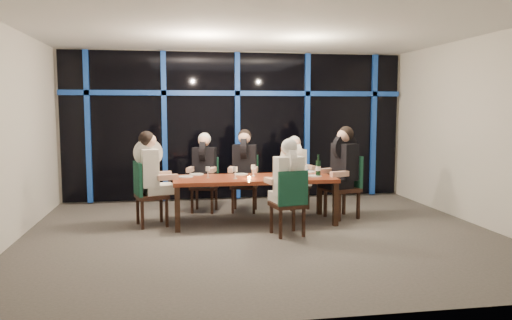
# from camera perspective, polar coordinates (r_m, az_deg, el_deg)

# --- Properties ---
(room) EXTENTS (7.04, 7.00, 3.02)m
(room) POSITION_cam_1_polar(r_m,az_deg,el_deg) (7.23, 0.79, 7.21)
(room) COLOR #59544E
(room) RESTS_ON ground
(window_wall) EXTENTS (6.86, 0.43, 2.94)m
(window_wall) POSITION_cam_1_polar(r_m,az_deg,el_deg) (10.13, -2.11, 4.18)
(window_wall) COLOR black
(window_wall) RESTS_ON ground
(dining_table) EXTENTS (2.60, 1.00, 0.75)m
(dining_table) POSITION_cam_1_polar(r_m,az_deg,el_deg) (8.11, -0.23, -2.44)
(dining_table) COLOR maroon
(dining_table) RESTS_ON ground
(chair_far_left) EXTENTS (0.56, 0.56, 0.97)m
(chair_far_left) POSITION_cam_1_polar(r_m,az_deg,el_deg) (9.10, -5.82, -2.43)
(chair_far_left) COLOR black
(chair_far_left) RESTS_ON ground
(chair_far_mid) EXTENTS (0.57, 0.57, 1.01)m
(chair_far_mid) POSITION_cam_1_polar(r_m,az_deg,el_deg) (9.07, -1.28, -2.28)
(chair_far_mid) COLOR black
(chair_far_mid) RESTS_ON ground
(chair_far_right) EXTENTS (0.52, 0.52, 0.92)m
(chair_far_right) POSITION_cam_1_polar(r_m,az_deg,el_deg) (9.36, 4.30, -2.36)
(chair_far_right) COLOR black
(chair_far_right) RESTS_ON ground
(chair_end_left) EXTENTS (0.58, 0.58, 1.03)m
(chair_end_left) POSITION_cam_1_polar(r_m,az_deg,el_deg) (8.06, -12.48, -3.41)
(chair_end_left) COLOR black
(chair_end_left) RESTS_ON ground
(chair_end_right) EXTENTS (0.62, 0.62, 1.06)m
(chair_end_right) POSITION_cam_1_polar(r_m,az_deg,el_deg) (8.64, 10.30, -2.60)
(chair_end_right) COLOR black
(chair_end_right) RESTS_ON ground
(chair_near_mid) EXTENTS (0.52, 0.52, 0.97)m
(chair_near_mid) POSITION_cam_1_polar(r_m,az_deg,el_deg) (7.27, 3.88, -4.54)
(chair_near_mid) COLOR black
(chair_near_mid) RESTS_ON ground
(diner_far_left) EXTENTS (0.57, 0.66, 0.95)m
(diner_far_left) POSITION_cam_1_polar(r_m,az_deg,el_deg) (8.97, -5.97, -0.07)
(diner_far_left) COLOR black
(diner_far_left) RESTS_ON ground
(diner_far_mid) EXTENTS (0.58, 0.68, 0.99)m
(diner_far_mid) POSITION_cam_1_polar(r_m,az_deg,el_deg) (8.93, -1.35, 0.18)
(diner_far_mid) COLOR black
(diner_far_mid) RESTS_ON ground
(diner_far_right) EXTENTS (0.53, 0.62, 0.90)m
(diner_far_right) POSITION_cam_1_polar(r_m,az_deg,el_deg) (9.24, 4.55, -0.17)
(diner_far_right) COLOR white
(diner_far_right) RESTS_ON ground
(diner_end_left) EXTENTS (0.69, 0.59, 1.00)m
(diner_end_left) POSITION_cam_1_polar(r_m,az_deg,el_deg) (8.02, -11.94, -0.50)
(diner_end_left) COLOR white
(diner_end_left) RESTS_ON ground
(diner_end_right) EXTENTS (0.72, 0.63, 1.04)m
(diner_end_right) POSITION_cam_1_polar(r_m,az_deg,el_deg) (8.53, 9.87, 0.14)
(diner_end_right) COLOR black
(diner_end_right) RESTS_ON ground
(diner_near_mid) EXTENTS (0.53, 0.64, 0.95)m
(diner_near_mid) POSITION_cam_1_polar(r_m,az_deg,el_deg) (7.28, 3.64, -1.44)
(diner_near_mid) COLOR white
(diner_near_mid) RESTS_ON ground
(plate_far_left) EXTENTS (0.24, 0.24, 0.01)m
(plate_far_left) POSITION_cam_1_polar(r_m,az_deg,el_deg) (8.45, -6.82, -1.63)
(plate_far_left) COLOR white
(plate_far_left) RESTS_ON dining_table
(plate_far_mid) EXTENTS (0.24, 0.24, 0.01)m
(plate_far_mid) POSITION_cam_1_polar(r_m,az_deg,el_deg) (8.40, -1.75, -1.62)
(plate_far_mid) COLOR white
(plate_far_mid) RESTS_ON dining_table
(plate_far_right) EXTENTS (0.24, 0.24, 0.01)m
(plate_far_right) POSITION_cam_1_polar(r_m,az_deg,el_deg) (8.77, 6.29, -1.34)
(plate_far_right) COLOR white
(plate_far_right) RESTS_ON dining_table
(plate_end_left) EXTENTS (0.24, 0.24, 0.01)m
(plate_end_left) POSITION_cam_1_polar(r_m,az_deg,el_deg) (8.18, -8.04, -1.89)
(plate_end_left) COLOR white
(plate_end_left) RESTS_ON dining_table
(plate_end_right) EXTENTS (0.24, 0.24, 0.01)m
(plate_end_right) POSITION_cam_1_polar(r_m,az_deg,el_deg) (8.24, 6.71, -1.82)
(plate_end_right) COLOR white
(plate_end_right) RESTS_ON dining_table
(plate_near_mid) EXTENTS (0.24, 0.24, 0.01)m
(plate_near_mid) POSITION_cam_1_polar(r_m,az_deg,el_deg) (7.82, 2.01, -2.19)
(plate_near_mid) COLOR white
(plate_near_mid) RESTS_ON dining_table
(wine_bottle) EXTENTS (0.08, 0.08, 0.36)m
(wine_bottle) POSITION_cam_1_polar(r_m,az_deg,el_deg) (8.22, 7.12, -0.91)
(wine_bottle) COLOR black
(wine_bottle) RESTS_ON dining_table
(water_pitcher) EXTENTS (0.12, 0.10, 0.19)m
(water_pitcher) POSITION_cam_1_polar(r_m,az_deg,el_deg) (8.08, 4.97, -1.33)
(water_pitcher) COLOR silver
(water_pitcher) RESTS_ON dining_table
(tea_light) EXTENTS (0.05, 0.05, 0.03)m
(tea_light) POSITION_cam_1_polar(r_m,az_deg,el_deg) (7.93, -0.78, -2.02)
(tea_light) COLOR #F69A4A
(tea_light) RESTS_ON dining_table
(wine_glass_a) EXTENTS (0.07, 0.07, 0.19)m
(wine_glass_a) POSITION_cam_1_polar(r_m,az_deg,el_deg) (7.91, -2.40, -1.14)
(wine_glass_a) COLOR white
(wine_glass_a) RESTS_ON dining_table
(wine_glass_b) EXTENTS (0.07, 0.07, 0.19)m
(wine_glass_b) POSITION_cam_1_polar(r_m,az_deg,el_deg) (8.21, -0.32, -0.90)
(wine_glass_b) COLOR silver
(wine_glass_b) RESTS_ON dining_table
(wine_glass_c) EXTENTS (0.06, 0.06, 0.16)m
(wine_glass_c) POSITION_cam_1_polar(r_m,az_deg,el_deg) (8.03, 3.35, -1.20)
(wine_glass_c) COLOR silver
(wine_glass_c) RESTS_ON dining_table
(wine_glass_d) EXTENTS (0.07, 0.07, 0.18)m
(wine_glass_d) POSITION_cam_1_polar(r_m,az_deg,el_deg) (8.02, -5.53, -1.10)
(wine_glass_d) COLOR white
(wine_glass_d) RESTS_ON dining_table
(wine_glass_e) EXTENTS (0.06, 0.06, 0.16)m
(wine_glass_e) POSITION_cam_1_polar(r_m,az_deg,el_deg) (8.32, 5.78, -0.94)
(wine_glass_e) COLOR silver
(wine_glass_e) RESTS_ON dining_table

